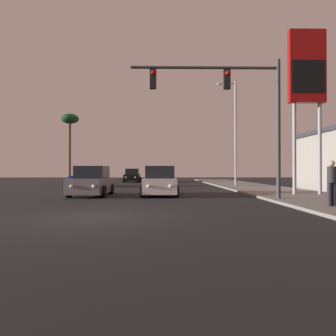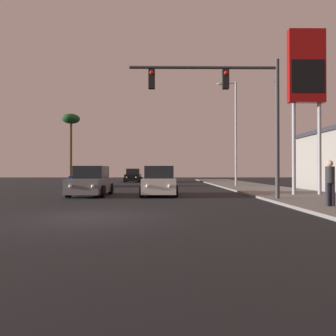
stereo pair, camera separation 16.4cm
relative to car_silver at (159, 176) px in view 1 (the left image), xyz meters
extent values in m
plane|color=black|center=(-1.61, -31.50, -0.76)|extent=(120.00, 120.00, 0.00)
cube|color=gray|center=(7.89, -21.50, -0.70)|extent=(5.00, 60.00, 0.12)
cube|color=#B7B7BC|center=(0.00, -0.04, -0.18)|extent=(1.87, 4.23, 0.80)
cube|color=black|center=(0.00, 0.11, 0.57)|extent=(1.63, 2.03, 0.70)
cylinder|color=black|center=(-0.90, -1.34, -0.44)|extent=(0.24, 0.64, 0.64)
cylinder|color=black|center=(0.90, -1.34, -0.44)|extent=(0.24, 0.64, 0.64)
cylinder|color=black|center=(-0.90, 1.27, -0.44)|extent=(0.24, 0.64, 0.64)
cylinder|color=black|center=(0.90, 1.27, -0.44)|extent=(0.24, 0.64, 0.64)
sphere|color=#F2EACC|center=(-0.56, -2.16, -0.13)|extent=(0.18, 0.18, 0.18)
sphere|color=#F2EACC|center=(0.56, -2.16, -0.13)|extent=(0.18, 0.18, 0.18)
cube|color=slate|center=(-3.50, -22.98, -0.18)|extent=(1.93, 4.26, 0.80)
cube|color=black|center=(-3.50, -22.83, 0.57)|extent=(1.66, 2.05, 0.70)
cylinder|color=black|center=(-4.40, -24.28, -0.44)|extent=(0.24, 0.64, 0.64)
cylinder|color=black|center=(-2.60, -24.28, -0.44)|extent=(0.24, 0.64, 0.64)
cylinder|color=black|center=(-4.40, -21.68, -0.44)|extent=(0.24, 0.64, 0.64)
cylinder|color=black|center=(-2.60, -21.68, -0.44)|extent=(0.24, 0.64, 0.64)
sphere|color=#F2EACC|center=(-4.06, -25.10, -0.13)|extent=(0.18, 0.18, 0.18)
sphere|color=#F2EACC|center=(-2.95, -25.10, -0.13)|extent=(0.18, 0.18, 0.18)
cube|color=silver|center=(0.34, -22.83, -0.18)|extent=(1.80, 4.20, 0.80)
cube|color=black|center=(0.34, -22.68, 0.57)|extent=(1.60, 2.00, 0.70)
cylinder|color=black|center=(-0.56, -24.13, -0.44)|extent=(0.24, 0.64, 0.64)
cylinder|color=black|center=(1.24, -24.13, -0.44)|extent=(0.24, 0.64, 0.64)
cylinder|color=black|center=(-0.56, -21.53, -0.44)|extent=(0.24, 0.64, 0.64)
cylinder|color=black|center=(1.24, -21.53, -0.44)|extent=(0.24, 0.64, 0.64)
sphere|color=#F2EACC|center=(-0.21, -24.95, -0.13)|extent=(0.18, 0.18, 0.18)
sphere|color=#F2EACC|center=(0.90, -24.95, -0.13)|extent=(0.18, 0.18, 0.18)
cube|color=navy|center=(-6.45, -12.08, -0.18)|extent=(1.80, 4.20, 0.80)
cube|color=black|center=(-6.45, -11.93, 0.57)|extent=(1.60, 2.00, 0.70)
cylinder|color=black|center=(-7.35, -13.38, -0.44)|extent=(0.24, 0.64, 0.64)
cylinder|color=black|center=(-5.55, -13.38, -0.44)|extent=(0.24, 0.64, 0.64)
cylinder|color=black|center=(-7.35, -10.77, -0.44)|extent=(0.24, 0.64, 0.64)
cylinder|color=black|center=(-5.55, -10.77, -0.44)|extent=(0.24, 0.64, 0.64)
sphere|color=#F2EACC|center=(-7.01, -14.20, -0.13)|extent=(0.18, 0.18, 0.18)
sphere|color=#F2EACC|center=(-5.89, -14.20, -0.13)|extent=(0.18, 0.18, 0.18)
cube|color=black|center=(-3.28, -0.59, -0.18)|extent=(1.87, 4.23, 0.80)
cube|color=black|center=(-3.28, -0.44, 0.57)|extent=(1.63, 2.03, 0.70)
cylinder|color=black|center=(-4.18, -1.89, -0.44)|extent=(0.24, 0.64, 0.64)
cylinder|color=black|center=(-2.38, -1.89, -0.44)|extent=(0.24, 0.64, 0.64)
cylinder|color=black|center=(-4.18, 0.71, -0.44)|extent=(0.24, 0.64, 0.64)
cylinder|color=black|center=(-2.38, 0.71, -0.44)|extent=(0.24, 0.64, 0.64)
sphere|color=#F2EACC|center=(-3.84, -2.71, -0.13)|extent=(0.18, 0.18, 0.18)
sphere|color=#F2EACC|center=(-2.72, -2.71, -0.13)|extent=(0.18, 0.18, 0.18)
cylinder|color=#38383D|center=(5.91, -26.33, 2.61)|extent=(0.20, 0.20, 6.50)
cylinder|color=#38383D|center=(2.46, -26.33, 5.46)|extent=(6.89, 0.14, 0.14)
cube|color=black|center=(3.50, -26.33, 4.91)|extent=(0.30, 0.24, 0.90)
sphere|color=red|center=(3.50, -26.47, 5.18)|extent=(0.20, 0.20, 0.20)
cube|color=black|center=(0.05, -26.33, 4.91)|extent=(0.30, 0.24, 0.90)
sphere|color=red|center=(0.05, -26.47, 5.18)|extent=(0.20, 0.20, 0.20)
cylinder|color=#99999E|center=(6.81, -13.41, 3.86)|extent=(0.18, 0.18, 9.00)
cylinder|color=#99999E|center=(6.11, -13.41, 8.21)|extent=(1.40, 0.10, 0.10)
ellipsoid|color=silver|center=(5.41, -13.41, 8.16)|extent=(0.50, 0.24, 0.20)
cylinder|color=#99999E|center=(7.69, -23.80, 1.86)|extent=(0.20, 0.20, 5.00)
cylinder|color=#99999E|center=(9.09, -23.80, 1.86)|extent=(0.20, 0.20, 5.00)
cube|color=#990C0C|center=(8.39, -23.80, 6.36)|extent=(2.00, 0.40, 4.00)
cube|color=black|center=(8.39, -24.01, 5.76)|extent=(1.80, 0.03, 1.80)
cylinder|color=#23232D|center=(6.60, -29.64, -0.22)|extent=(0.16, 0.16, 0.85)
cylinder|color=#23232D|center=(6.78, -29.64, -0.22)|extent=(0.16, 0.16, 0.85)
cylinder|color=#262628|center=(6.69, -29.64, 0.51)|extent=(0.32, 0.32, 0.60)
sphere|color=tan|center=(6.69, -29.64, 0.92)|extent=(0.22, 0.22, 0.22)
cylinder|color=brown|center=(-11.95, 2.50, 3.20)|extent=(0.36, 0.36, 7.93)
ellipsoid|color=#1E5123|center=(-11.95, 2.50, 7.65)|extent=(2.40, 2.40, 1.32)
camera|label=1|loc=(0.48, -41.50, 0.64)|focal=35.00mm
camera|label=2|loc=(0.65, -41.51, 0.64)|focal=35.00mm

